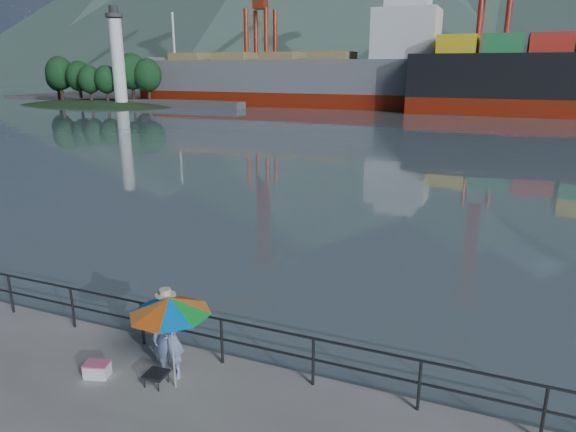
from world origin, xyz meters
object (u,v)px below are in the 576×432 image
at_px(beach_umbrella, 170,306).
at_px(cooler_bag, 97,370).
at_px(fisherman, 169,337).
at_px(bulk_carrier, 307,79).

xyz_separation_m(beach_umbrella, cooler_bag, (-1.64, -0.30, -1.59)).
relative_size(fisherman, cooler_bag, 3.76).
xyz_separation_m(fisherman, cooler_bag, (-1.36, -0.56, -0.74)).
xyz_separation_m(cooler_bag, bulk_carrier, (-22.91, 73.22, 3.94)).
height_order(fisherman, beach_umbrella, beach_umbrella).
bearing_deg(beach_umbrella, bulk_carrier, 108.60).
relative_size(cooler_bag, bulk_carrier, 0.01).
height_order(cooler_bag, bulk_carrier, bulk_carrier).
bearing_deg(cooler_bag, bulk_carrier, 90.50).
bearing_deg(fisherman, cooler_bag, -177.27).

